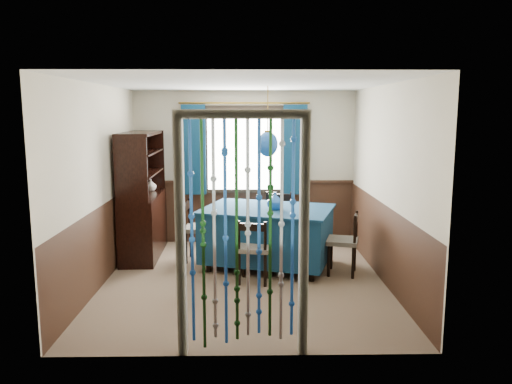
{
  "coord_description": "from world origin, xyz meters",
  "views": [
    {
      "loc": [
        0.05,
        -6.18,
        2.16
      ],
      "look_at": [
        0.16,
        0.45,
        1.09
      ],
      "focal_mm": 35.0,
      "sensor_mm": 36.0,
      "label": 1
    }
  ],
  "objects_px": {
    "vase_sideboard": "(151,184)",
    "dining_table": "(267,233)",
    "chair_right": "(344,241)",
    "pendant_lamp": "(268,144)",
    "bowl_shelf": "(140,173)",
    "chair_far": "(278,222)",
    "chair_near": "(254,249)",
    "sideboard": "(143,214)",
    "chair_left": "(198,229)",
    "vase_table": "(275,202)"
  },
  "relations": [
    {
      "from": "dining_table",
      "to": "pendant_lamp",
      "type": "relative_size",
      "value": 2.14
    },
    {
      "from": "sideboard",
      "to": "vase_table",
      "type": "height_order",
      "value": "sideboard"
    },
    {
      "from": "sideboard",
      "to": "pendant_lamp",
      "type": "relative_size",
      "value": 1.97
    },
    {
      "from": "chair_right",
      "to": "pendant_lamp",
      "type": "distance_m",
      "value": 1.67
    },
    {
      "from": "bowl_shelf",
      "to": "vase_table",
      "type": "bearing_deg",
      "value": -10.15
    },
    {
      "from": "chair_far",
      "to": "chair_near",
      "type": "bearing_deg",
      "value": 81.96
    },
    {
      "from": "chair_right",
      "to": "vase_sideboard",
      "type": "bearing_deg",
      "value": 80.1
    },
    {
      "from": "chair_right",
      "to": "pendant_lamp",
      "type": "height_order",
      "value": "pendant_lamp"
    },
    {
      "from": "vase_table",
      "to": "vase_sideboard",
      "type": "relative_size",
      "value": 1.08
    },
    {
      "from": "dining_table",
      "to": "pendant_lamp",
      "type": "bearing_deg",
      "value": 107.33
    },
    {
      "from": "pendant_lamp",
      "to": "vase_table",
      "type": "relative_size",
      "value": 4.34
    },
    {
      "from": "vase_sideboard",
      "to": "dining_table",
      "type": "bearing_deg",
      "value": -28.75
    },
    {
      "from": "sideboard",
      "to": "vase_table",
      "type": "relative_size",
      "value": 8.56
    },
    {
      "from": "chair_far",
      "to": "bowl_shelf",
      "type": "relative_size",
      "value": 4.24
    },
    {
      "from": "bowl_shelf",
      "to": "sideboard",
      "type": "bearing_deg",
      "value": 99.65
    },
    {
      "from": "chair_near",
      "to": "pendant_lamp",
      "type": "distance_m",
      "value": 1.46
    },
    {
      "from": "chair_right",
      "to": "vase_table",
      "type": "distance_m",
      "value": 1.07
    },
    {
      "from": "chair_near",
      "to": "chair_far",
      "type": "height_order",
      "value": "chair_far"
    },
    {
      "from": "chair_left",
      "to": "chair_right",
      "type": "xyz_separation_m",
      "value": [
        2.03,
        -0.67,
        -0.03
      ]
    },
    {
      "from": "bowl_shelf",
      "to": "chair_near",
      "type": "bearing_deg",
      "value": -29.59
    },
    {
      "from": "chair_far",
      "to": "chair_right",
      "type": "height_order",
      "value": "chair_far"
    },
    {
      "from": "dining_table",
      "to": "bowl_shelf",
      "type": "xyz_separation_m",
      "value": [
        -1.8,
        0.24,
        0.82
      ]
    },
    {
      "from": "dining_table",
      "to": "chair_near",
      "type": "xyz_separation_m",
      "value": [
        -0.2,
        -0.67,
        -0.04
      ]
    },
    {
      "from": "bowl_shelf",
      "to": "chair_left",
      "type": "bearing_deg",
      "value": 5.98
    },
    {
      "from": "vase_sideboard",
      "to": "bowl_shelf",
      "type": "bearing_deg",
      "value": -90.0
    },
    {
      "from": "chair_near",
      "to": "bowl_shelf",
      "type": "bearing_deg",
      "value": 160.8
    },
    {
      "from": "chair_right",
      "to": "bowl_shelf",
      "type": "xyz_separation_m",
      "value": [
        -2.81,
        0.58,
        0.85
      ]
    },
    {
      "from": "pendant_lamp",
      "to": "dining_table",
      "type": "bearing_deg",
      "value": -90.0
    },
    {
      "from": "chair_far",
      "to": "pendant_lamp",
      "type": "distance_m",
      "value": 1.42
    },
    {
      "from": "chair_far",
      "to": "chair_left",
      "type": "bearing_deg",
      "value": 24.59
    },
    {
      "from": "chair_right",
      "to": "dining_table",
      "type": "bearing_deg",
      "value": 86.7
    },
    {
      "from": "dining_table",
      "to": "chair_right",
      "type": "height_order",
      "value": "chair_right"
    },
    {
      "from": "chair_left",
      "to": "chair_right",
      "type": "bearing_deg",
      "value": 76.74
    },
    {
      "from": "sideboard",
      "to": "vase_sideboard",
      "type": "relative_size",
      "value": 9.25
    },
    {
      "from": "chair_near",
      "to": "pendant_lamp",
      "type": "height_order",
      "value": "pendant_lamp"
    },
    {
      "from": "chair_right",
      "to": "bowl_shelf",
      "type": "bearing_deg",
      "value": 93.68
    },
    {
      "from": "chair_near",
      "to": "bowl_shelf",
      "type": "height_order",
      "value": "bowl_shelf"
    },
    {
      "from": "dining_table",
      "to": "bowl_shelf",
      "type": "distance_m",
      "value": 1.99
    },
    {
      "from": "pendant_lamp",
      "to": "vase_sideboard",
      "type": "xyz_separation_m",
      "value": [
        -1.8,
        0.99,
        -0.69
      ]
    },
    {
      "from": "chair_left",
      "to": "chair_right",
      "type": "distance_m",
      "value": 2.13
    },
    {
      "from": "pendant_lamp",
      "to": "chair_near",
      "type": "bearing_deg",
      "value": -106.53
    },
    {
      "from": "chair_left",
      "to": "pendant_lamp",
      "type": "xyz_separation_m",
      "value": [
        1.01,
        -0.32,
        1.25
      ]
    },
    {
      "from": "chair_near",
      "to": "vase_table",
      "type": "xyz_separation_m",
      "value": [
        0.3,
        0.57,
        0.51
      ]
    },
    {
      "from": "chair_near",
      "to": "pendant_lamp",
      "type": "xyz_separation_m",
      "value": [
        0.2,
        0.67,
        1.28
      ]
    },
    {
      "from": "chair_right",
      "to": "pendant_lamp",
      "type": "bearing_deg",
      "value": 86.7
    },
    {
      "from": "bowl_shelf",
      "to": "vase_sideboard",
      "type": "bearing_deg",
      "value": 90.0
    },
    {
      "from": "pendant_lamp",
      "to": "chair_right",
      "type": "bearing_deg",
      "value": -18.68
    },
    {
      "from": "chair_near",
      "to": "sideboard",
      "type": "relative_size",
      "value": 0.45
    },
    {
      "from": "chair_near",
      "to": "chair_left",
      "type": "relative_size",
      "value": 0.93
    },
    {
      "from": "dining_table",
      "to": "sideboard",
      "type": "xyz_separation_m",
      "value": [
        -1.86,
        0.59,
        0.16
      ]
    }
  ]
}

